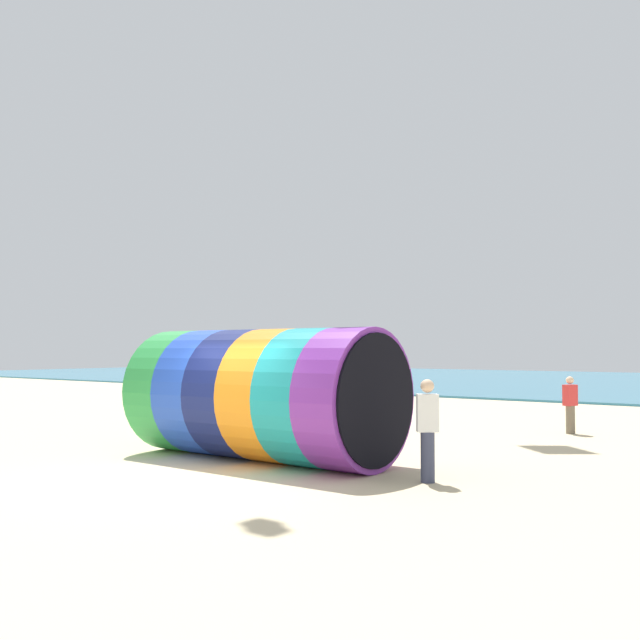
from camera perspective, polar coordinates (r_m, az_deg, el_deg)
ground_plane at (r=13.20m, az=-10.61°, el=-12.20°), size 120.00×120.00×0.00m
giant_inflatable_tube at (r=14.74m, az=-4.65°, el=-5.95°), size 5.72×2.74×2.68m
kite_handler at (r=12.43m, az=8.60°, el=-8.63°), size 0.42×0.40×1.75m
bystander_near_water at (r=27.30m, az=-9.24°, el=-5.34°), size 0.25×0.38×1.63m
bystander_mid_beach at (r=20.38m, az=19.39°, el=-6.42°), size 0.34×0.42×1.54m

